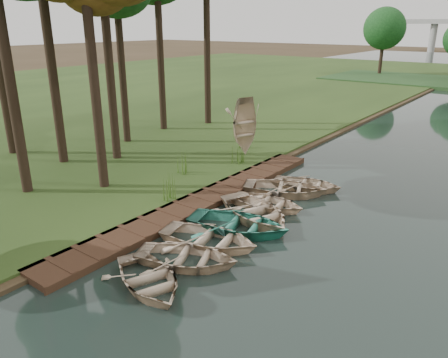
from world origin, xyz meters
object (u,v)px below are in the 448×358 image
Objects in this scene: rowboat_0 at (148,277)px; stored_rowboat at (244,149)px; rowboat_1 at (187,255)px; rowboat_2 at (209,236)px; boardwalk at (202,201)px.

stored_rowboat is at bearing 44.97° from rowboat_0.
rowboat_2 reaches higher than rowboat_1.
boardwalk is 4.43× the size of rowboat_2.
stored_rowboat is at bearing 109.64° from boardwalk.
rowboat_2 is (2.65, -2.83, 0.27)m from boardwalk.
rowboat_0 is at bearing -139.03° from stored_rowboat.
rowboat_1 reaches higher than boardwalk.
rowboat_1 is (0.07, 1.64, 0.02)m from rowboat_0.
stored_rowboat reaches higher than rowboat_0.
rowboat_2 is at bearing -133.58° from stored_rowboat.
stored_rowboat is at bearing 15.74° from rowboat_2.
rowboat_1 is 1.02× the size of stored_rowboat.
rowboat_0 is 0.89× the size of rowboat_2.
rowboat_1 is at bearing -55.80° from boardwalk.
stored_rowboat reaches higher than rowboat_2.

